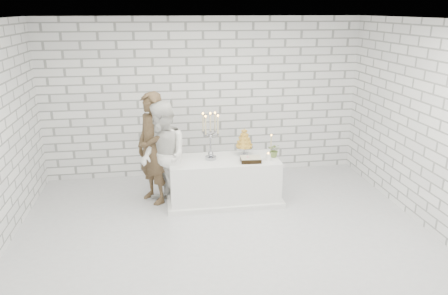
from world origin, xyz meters
The scene contains 14 objects.
ground centered at (0.00, 0.00, 0.00)m, with size 6.00×5.00×0.01m, color silver.
ceiling centered at (0.00, 0.00, 3.00)m, with size 6.00×5.00×0.01m, color white.
wall_back centered at (0.00, 2.50, 1.50)m, with size 6.00×0.01×3.00m, color white.
wall_front centered at (0.00, -2.50, 1.50)m, with size 6.00×0.01×3.00m, color white.
wall_right centered at (3.00, 0.00, 1.50)m, with size 0.01×5.00×3.00m, color white.
cake_table centered at (0.18, 1.13, 0.38)m, with size 1.80×0.80×0.75m, color white.
groom centered at (-0.99, 1.31, 0.94)m, with size 0.68×0.45×1.87m, color #44301E.
bride centered at (-0.81, 1.03, 0.88)m, with size 0.86×0.67×1.76m, color white.
candelabra centered at (-0.04, 1.15, 1.15)m, with size 0.32×0.32×0.80m, color #93949C, non-canonical shape.
croquembouche centered at (0.54, 1.28, 0.99)m, with size 0.31×0.31×0.47m, color #A17425, non-canonical shape.
chocolate_cake centered at (0.59, 0.93, 0.79)m, with size 0.32×0.23×0.08m, color black.
pillar_candle centered at (0.88, 0.95, 0.81)m, with size 0.08×0.08×0.12m, color white.
extra_taper centered at (1.01, 1.28, 0.91)m, with size 0.06×0.06×0.32m, color #C9BA8D.
flowers centered at (1.03, 1.11, 0.87)m, with size 0.22×0.19×0.24m, color #5B7933.
Camera 1 is at (-0.83, -5.46, 3.12)m, focal length 34.28 mm.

